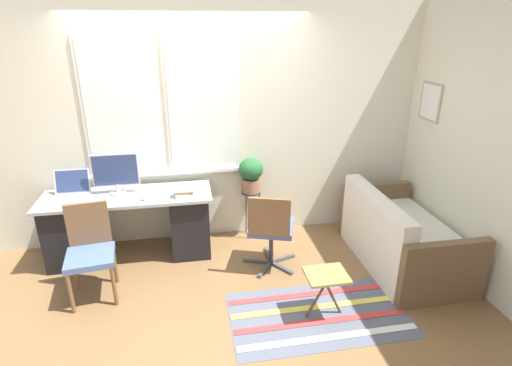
% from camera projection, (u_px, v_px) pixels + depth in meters
% --- Properties ---
extents(ground_plane, '(14.00, 14.00, 0.00)m').
position_uv_depth(ground_plane, '(202.00, 263.00, 4.27)').
color(ground_plane, brown).
extents(wall_back_with_window, '(9.00, 0.12, 2.70)m').
position_uv_depth(wall_back_with_window, '(192.00, 124.00, 4.37)').
color(wall_back_with_window, beige).
rests_on(wall_back_with_window, ground_plane).
extents(wall_right_with_picture, '(0.08, 9.00, 2.70)m').
position_uv_depth(wall_right_with_picture, '(444.00, 129.00, 4.20)').
color(wall_right_with_picture, beige).
rests_on(wall_right_with_picture, ground_plane).
extents(desk, '(1.75, 0.58, 0.72)m').
position_uv_depth(desk, '(130.00, 224.00, 4.27)').
color(desk, '#9EA3A8').
rests_on(desk, ground_plane).
extents(laptop, '(0.35, 0.33, 0.26)m').
position_uv_depth(laptop, '(71.00, 192.00, 4.07)').
color(laptop, '#B7B7BC').
rests_on(laptop, desk).
extents(monitor, '(0.46, 0.17, 0.43)m').
position_uv_depth(monitor, '(116.00, 173.00, 4.12)').
color(monitor, silver).
rests_on(monitor, desk).
extents(keyboard, '(0.44, 0.13, 0.02)m').
position_uv_depth(keyboard, '(113.00, 200.00, 4.01)').
color(keyboard, silver).
rests_on(keyboard, desk).
extents(mouse, '(0.04, 0.07, 0.03)m').
position_uv_depth(mouse, '(143.00, 198.00, 4.03)').
color(mouse, silver).
rests_on(mouse, desk).
extents(book_stack, '(0.23, 0.16, 0.10)m').
position_uv_depth(book_stack, '(184.00, 192.00, 4.11)').
color(book_stack, white).
rests_on(book_stack, desk).
extents(desk_chair_wooden, '(0.46, 0.47, 0.87)m').
position_uv_depth(desk_chair_wooden, '(90.00, 250.00, 3.63)').
color(desk_chair_wooden, brown).
rests_on(desk_chair_wooden, ground_plane).
extents(office_chair_swivel, '(0.58, 0.59, 0.86)m').
position_uv_depth(office_chair_swivel, '(271.00, 228.00, 4.02)').
color(office_chair_swivel, '#47474C').
rests_on(office_chair_swivel, ground_plane).
extents(couch_loveseat, '(0.84, 1.47, 0.79)m').
position_uv_depth(couch_loveseat, '(400.00, 239.00, 4.18)').
color(couch_loveseat, silver).
rests_on(couch_loveseat, ground_plane).
extents(plant_stand, '(0.23, 0.23, 0.58)m').
position_uv_depth(plant_stand, '(251.00, 197.00, 4.66)').
color(plant_stand, '#333338').
rests_on(plant_stand, ground_plane).
extents(potted_plant, '(0.28, 0.28, 0.39)m').
position_uv_depth(potted_plant, '(251.00, 174.00, 4.55)').
color(potted_plant, '#9E6B4C').
rests_on(potted_plant, plant_stand).
extents(floor_rug_striped, '(1.56, 0.85, 0.01)m').
position_uv_depth(floor_rug_striped, '(318.00, 314.00, 3.51)').
color(floor_rug_striped, '#565B6B').
rests_on(floor_rug_striped, ground_plane).
extents(folding_stool, '(0.35, 0.30, 0.43)m').
position_uv_depth(folding_stool, '(326.00, 279.00, 3.37)').
color(folding_stool, olive).
rests_on(folding_stool, ground_plane).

